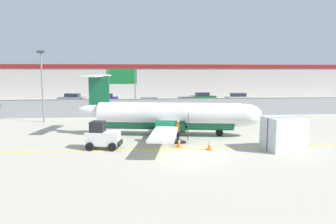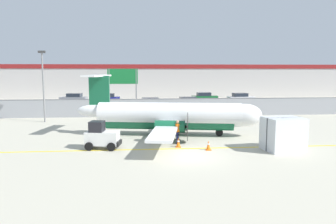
# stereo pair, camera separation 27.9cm
# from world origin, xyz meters

# --- Properties ---
(ground_plane) EXTENTS (140.00, 140.00, 0.01)m
(ground_plane) POSITION_xyz_m (0.00, 2.00, 0.00)
(ground_plane) COLOR #B2AD99
(perimeter_fence) EXTENTS (98.00, 0.10, 2.10)m
(perimeter_fence) POSITION_xyz_m (0.00, 18.00, 1.12)
(perimeter_fence) COLOR gray
(perimeter_fence) RESTS_ON ground
(parking_lot_strip) EXTENTS (98.00, 17.00, 0.12)m
(parking_lot_strip) POSITION_xyz_m (0.00, 29.50, 0.06)
(parking_lot_strip) COLOR #38383A
(parking_lot_strip) RESTS_ON ground
(background_building) EXTENTS (91.00, 8.10, 6.50)m
(background_building) POSITION_xyz_m (0.00, 47.99, 3.26)
(background_building) COLOR #BCB7B2
(background_building) RESTS_ON ground
(commuter_airplane) EXTENTS (15.12, 16.03, 4.92)m
(commuter_airplane) POSITION_xyz_m (-0.30, 6.67, 1.60)
(commuter_airplane) COLOR white
(commuter_airplane) RESTS_ON ground
(baggage_tug) EXTENTS (2.48, 1.70, 1.88)m
(baggage_tug) POSITION_xyz_m (-5.54, 2.47, 0.86)
(baggage_tug) COLOR silver
(baggage_tug) RESTS_ON ground
(ground_crew_worker) EXTENTS (0.43, 0.54, 1.70)m
(ground_crew_worker) POSITION_xyz_m (-0.23, 3.69, 0.95)
(ground_crew_worker) COLOR #191E4C
(ground_crew_worker) RESTS_ON ground
(cargo_container) EXTENTS (2.67, 2.34, 2.20)m
(cargo_container) POSITION_xyz_m (6.50, 1.00, 1.10)
(cargo_container) COLOR silver
(cargo_container) RESTS_ON ground
(traffic_cone_near_left) EXTENTS (0.36, 0.36, 0.64)m
(traffic_cone_near_left) POSITION_xyz_m (1.58, 1.44, 0.31)
(traffic_cone_near_left) COLOR orange
(traffic_cone_near_left) RESTS_ON ground
(traffic_cone_near_right) EXTENTS (0.36, 0.36, 0.64)m
(traffic_cone_near_right) POSITION_xyz_m (-0.32, 2.47, 0.31)
(traffic_cone_near_right) COLOR orange
(traffic_cone_near_right) RESTS_ON ground
(traffic_cone_far_left) EXTENTS (0.36, 0.36, 0.64)m
(traffic_cone_far_left) POSITION_xyz_m (0.56, 8.34, 0.31)
(traffic_cone_far_left) COLOR orange
(traffic_cone_far_left) RESTS_ON ground
(parked_car_0) EXTENTS (4.37, 2.39, 1.58)m
(parked_car_0) POSITION_xyz_m (-13.43, 33.68, 0.89)
(parked_car_0) COLOR gray
(parked_car_0) RESTS_ON parking_lot_strip
(parked_car_1) EXTENTS (4.25, 2.10, 1.58)m
(parked_car_1) POSITION_xyz_m (-8.15, 32.96, 0.89)
(parked_car_1) COLOR navy
(parked_car_1) RESTS_ON parking_lot_strip
(parked_car_2) EXTENTS (4.28, 2.17, 1.58)m
(parked_car_2) POSITION_xyz_m (-1.63, 24.06, 0.89)
(parked_car_2) COLOR red
(parked_car_2) RESTS_ON parking_lot_strip
(parked_car_3) EXTENTS (4.29, 2.20, 1.58)m
(parked_car_3) POSITION_xyz_m (3.56, 24.85, 0.89)
(parked_car_3) COLOR gray
(parked_car_3) RESTS_ON parking_lot_strip
(parked_car_4) EXTENTS (4.23, 2.07, 1.58)m
(parked_car_4) POSITION_xyz_m (7.83, 34.07, 0.89)
(parked_car_4) COLOR #19662D
(parked_car_4) RESTS_ON parking_lot_strip
(parked_car_5) EXTENTS (4.37, 2.37, 1.58)m
(parked_car_5) POSITION_xyz_m (13.35, 32.00, 0.89)
(parked_car_5) COLOR silver
(parked_car_5) RESTS_ON parking_lot_strip
(apron_light_pole) EXTENTS (0.70, 0.30, 7.27)m
(apron_light_pole) POSITION_xyz_m (-12.73, 14.86, 4.30)
(apron_light_pole) COLOR slate
(apron_light_pole) RESTS_ON ground
(highway_sign) EXTENTS (3.60, 0.14, 5.50)m
(highway_sign) POSITION_xyz_m (-4.94, 20.03, 4.14)
(highway_sign) COLOR slate
(highway_sign) RESTS_ON ground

